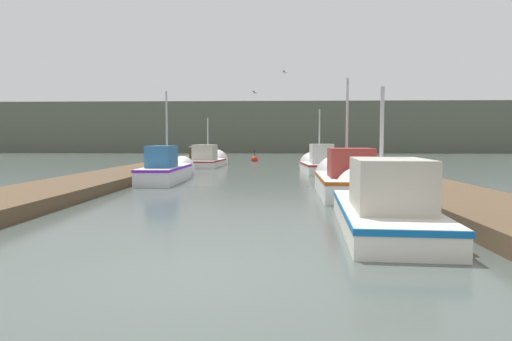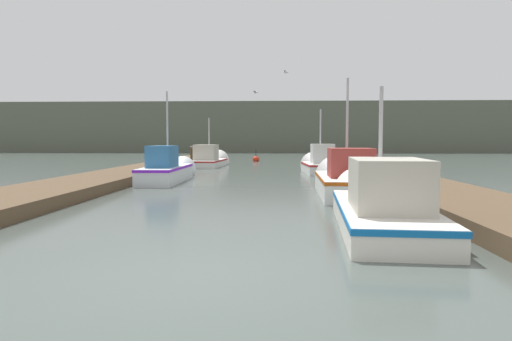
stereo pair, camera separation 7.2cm
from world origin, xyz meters
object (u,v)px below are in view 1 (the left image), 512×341
Objects in this scene: mooring_piling_1 at (322,158)px; seagull_lead at (285,72)px; fishing_boat_1 at (345,179)px; fishing_boat_4 at (209,160)px; channel_buoy at (255,159)px; fishing_boat_2 at (169,170)px; seagull_1 at (255,92)px; mooring_piling_2 at (191,157)px; fishing_boat_3 at (318,165)px; mooring_piling_0 at (159,164)px; fishing_boat_0 at (377,202)px.

seagull_lead is at bearing -111.49° from mooring_piling_1.
fishing_boat_1 is 16.74m from fishing_boat_4.
seagull_lead reaches higher than channel_buoy.
fishing_boat_2 is 6.88m from seagull_1.
mooring_piling_1 is at bearing -5.32° from seagull_lead.
fishing_boat_2 is at bearing -85.29° from mooring_piling_2.
mooring_piling_2 is at bearing 147.77° from fishing_boat_3.
fishing_boat_2 is (-6.86, 4.21, 0.03)m from fishing_boat_1.
fishing_boat_4 is at bearing -172.80° from mooring_piling_1.
mooring_piling_1 is 8.85m from seagull_lead.
seagull_1 is at bearing -87.52° from channel_buoy.
seagull_1 is (4.31, 3.01, 3.59)m from mooring_piling_0.
seagull_1 reaches higher than mooring_piling_1.
fishing_boat_3 reaches higher than mooring_piling_0.
mooring_piling_1 is at bearing 79.22° from fishing_boat_3.
fishing_boat_3 is at bearing -66.75° from seagull_lead.
fishing_boat_2 reaches higher than mooring_piling_1.
fishing_boat_1 is 4.22× the size of mooring_piling_2.
seagull_1 is at bearing -49.96° from mooring_piling_2.
mooring_piling_2 is 1.26× the size of channel_buoy.
seagull_lead is at bearing 126.04° from seagull_1.
fishing_boat_1 is at bearing 92.89° from fishing_boat_0.
mooring_piling_1 is at bearing 91.44° from fishing_boat_0.
fishing_boat_1 is 0.96× the size of fishing_boat_4.
mooring_piling_0 is 2.28× the size of seagull_lead.
fishing_boat_4 is at bearing -138.56° from seagull_1.
fishing_boat_4 is (0.17, 11.14, -0.07)m from fishing_boat_2.
fishing_boat_0 is 14.96m from fishing_boat_3.
fishing_boat_0 is at bearing -55.92° from mooring_piling_0.
fishing_boat_2 is 10.54× the size of seagull_lead.
mooring_piling_0 is 0.95× the size of mooring_piling_2.
mooring_piling_0 is at bearing -89.90° from mooring_piling_2.
mooring_piling_1 is at bearing -51.60° from channel_buoy.
fishing_boat_0 is 20.67m from mooring_piling_2.
channel_buoy is at bearing 101.66° from fishing_boat_1.
channel_buoy is 1.91× the size of seagull_1.
fishing_boat_4 is 7.65m from channel_buoy.
fishing_boat_4 reaches higher than channel_buoy.
mooring_piling_1 is (7.81, 12.10, 0.05)m from fishing_boat_2.
fishing_boat_0 is 1.34× the size of fishing_boat_3.
channel_buoy is at bearing 102.09° from fishing_boat_0.
channel_buoy is 14.30m from seagull_1.
seagull_lead reaches higher than mooring_piling_0.
fishing_boat_0 reaches higher than mooring_piling_0.
mooring_piling_2 is (-0.01, 8.15, 0.03)m from mooring_piling_0.
fishing_boat_1 is 4.45× the size of mooring_piling_0.
mooring_piling_1 is 1.89× the size of seagull_lead.
fishing_boat_4 is (-6.55, 20.68, 0.00)m from fishing_boat_0.
fishing_boat_3 is 3.78× the size of mooring_piling_0.
fishing_boat_4 is 4.64× the size of mooring_piling_0.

